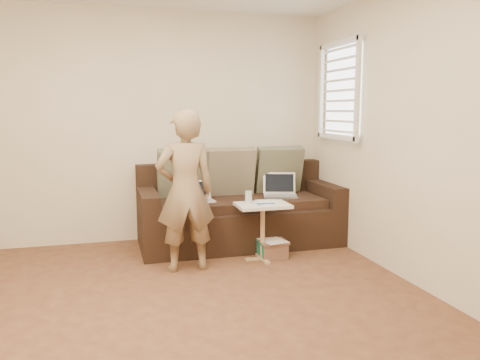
{
  "coord_description": "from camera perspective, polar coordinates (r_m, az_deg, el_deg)",
  "views": [
    {
      "loc": [
        -0.52,
        -3.28,
        1.49
      ],
      "look_at": [
        0.8,
        1.4,
        0.78
      ],
      "focal_mm": 35.87,
      "sensor_mm": 36.0,
      "label": 1
    }
  ],
  "objects": [
    {
      "name": "side_table",
      "position": [
        4.83,
        2.7,
        -6.16
      ],
      "size": [
        0.52,
        0.36,
        0.57
      ],
      "primitive_type": null,
      "color": "silver",
      "rests_on": "ground"
    },
    {
      "name": "drinking_glass",
      "position": [
        4.8,
        1.02,
        -2.02
      ],
      "size": [
        0.07,
        0.07,
        0.12
      ],
      "primitive_type": null,
      "color": "silver",
      "rests_on": "side_table"
    },
    {
      "name": "paper_on_table",
      "position": [
        4.82,
        3.3,
        -2.67
      ],
      "size": [
        0.25,
        0.33,
        0.0
      ],
      "primitive_type": null,
      "rotation": [
        0.0,
        0.0,
        -0.14
      ],
      "color": "white",
      "rests_on": "side_table"
    },
    {
      "name": "laptop_white",
      "position": [
        5.14,
        -4.78,
        -2.61
      ],
      "size": [
        0.32,
        0.24,
        0.22
      ],
      "primitive_type": null,
      "rotation": [
        0.0,
        0.0,
        0.09
      ],
      "color": "white",
      "rests_on": "sofa"
    },
    {
      "name": "laptop_silver",
      "position": [
        5.44,
        4.86,
        -1.99
      ],
      "size": [
        0.43,
        0.37,
        0.25
      ],
      "primitive_type": null,
      "rotation": [
        0.0,
        0.0,
        -0.29
      ],
      "color": "#B7BABC",
      "rests_on": "sofa"
    },
    {
      "name": "scissors",
      "position": [
        4.73,
        3.1,
        -2.83
      ],
      "size": [
        0.2,
        0.14,
        0.02
      ],
      "primitive_type": null,
      "rotation": [
        0.0,
        0.0,
        -0.24
      ],
      "color": "silver",
      "rests_on": "side_table"
    },
    {
      "name": "wall_front",
      "position": [
        1.17,
        10.94,
        -1.28
      ],
      "size": [
        4.0,
        0.0,
        4.0
      ],
      "primitive_type": "plane",
      "rotation": [
        -1.57,
        0.0,
        0.0
      ],
      "color": "beige",
      "rests_on": "ground"
    },
    {
      "name": "wall_back",
      "position": [
        5.56,
        -10.44,
        6.21
      ],
      "size": [
        4.0,
        0.0,
        4.0
      ],
      "primitive_type": "plane",
      "rotation": [
        1.57,
        0.0,
        0.0
      ],
      "color": "beige",
      "rests_on": "ground"
    },
    {
      "name": "pillow_left",
      "position": [
        5.39,
        -6.87,
        0.79
      ],
      "size": [
        0.55,
        0.29,
        0.57
      ],
      "primitive_type": null,
      "rotation": [
        0.28,
        0.0,
        0.0
      ],
      "color": "#52563F",
      "rests_on": "sofa"
    },
    {
      "name": "window_blinds",
      "position": [
        5.39,
        11.76,
        10.37
      ],
      "size": [
        0.12,
        0.88,
        1.08
      ],
      "primitive_type": null,
      "color": "white",
      "rests_on": "wall_right"
    },
    {
      "name": "pillow_right",
      "position": [
        5.69,
        4.64,
        1.21
      ],
      "size": [
        0.55,
        0.28,
        0.57
      ],
      "primitive_type": null,
      "rotation": [
        0.26,
        0.0,
        0.0
      ],
      "color": "#52563F",
      "rests_on": "sofa"
    },
    {
      "name": "sofa",
      "position": [
        5.36,
        -0.06,
        -3.16
      ],
      "size": [
        2.2,
        0.95,
        0.85
      ],
      "primitive_type": null,
      "color": "black",
      "rests_on": "ground"
    },
    {
      "name": "floor",
      "position": [
        3.64,
        -6.38,
        -15.92
      ],
      "size": [
        4.5,
        4.5,
        0.0
      ],
      "primitive_type": "plane",
      "color": "#522C1E",
      "rests_on": "ground"
    },
    {
      "name": "pillow_mid",
      "position": [
        5.48,
        -1.14,
        0.97
      ],
      "size": [
        0.55,
        0.27,
        0.57
      ],
      "primitive_type": null,
      "rotation": [
        0.24,
        0.0,
        0.0
      ],
      "color": "#69674B",
      "rests_on": "sofa"
    },
    {
      "name": "striped_box",
      "position": [
        4.96,
        3.82,
        -8.1
      ],
      "size": [
        0.29,
        0.29,
        0.18
      ],
      "primitive_type": null,
      "color": "red",
      "rests_on": "ground"
    },
    {
      "name": "person",
      "position": [
        4.45,
        -6.52,
        -1.31
      ],
      "size": [
        0.56,
        0.39,
        1.5
      ],
      "primitive_type": "imported",
      "rotation": [
        0.0,
        0.0,
        3.18
      ],
      "color": "olive",
      "rests_on": "ground"
    },
    {
      "name": "wall_right",
      "position": [
        4.14,
        21.85,
        5.08
      ],
      "size": [
        0.0,
        4.5,
        4.5
      ],
      "primitive_type": "plane",
      "rotation": [
        1.57,
        0.0,
        -1.57
      ],
      "color": "beige",
      "rests_on": "ground"
    }
  ]
}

